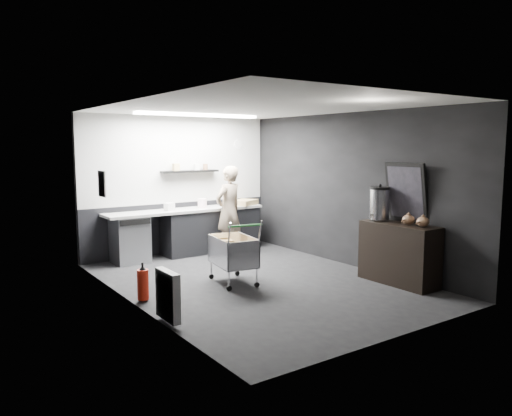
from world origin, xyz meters
TOP-DOWN VIEW (x-y plane):
  - floor at (0.00, 0.00)m, footprint 5.50×5.50m
  - ceiling at (0.00, 0.00)m, footprint 5.50×5.50m
  - wall_back at (0.00, 2.75)m, footprint 5.50×0.00m
  - wall_front at (0.00, -2.75)m, footprint 5.50×0.00m
  - wall_left at (-2.00, 0.00)m, footprint 0.00×5.50m
  - wall_right at (2.00, 0.00)m, footprint 0.00×5.50m
  - kitchen_wall_panel at (0.00, 2.73)m, footprint 3.95×0.02m
  - dado_panel at (0.00, 2.73)m, footprint 3.95×0.02m
  - floating_shelf at (0.20, 2.62)m, footprint 1.20×0.22m
  - wall_clock at (1.40, 2.72)m, footprint 0.20×0.03m
  - poster at (-1.98, 1.30)m, footprint 0.02×0.30m
  - poster_red_band at (-1.98, 1.30)m, footprint 0.02×0.22m
  - radiator at (-1.94, -0.90)m, footprint 0.10×0.50m
  - ceiling_strip at (0.00, 1.85)m, footprint 2.40×0.20m
  - prep_counter at (0.14, 2.42)m, footprint 3.20×0.61m
  - person at (0.69, 1.97)m, footprint 0.72×0.57m
  - shopping_cart at (-0.35, 0.17)m, footprint 0.67×0.98m
  - sideboard at (1.76, -1.28)m, footprint 0.53×1.25m
  - fire_extinguisher at (-1.85, 0.09)m, footprint 0.16×0.16m
  - cardboard_box at (1.33, 2.37)m, footprint 0.63×0.57m
  - pink_tub at (0.36, 2.42)m, footprint 0.18×0.18m
  - white_container at (-0.37, 2.37)m, footprint 0.19×0.16m

SIDE VIEW (x-z plane):
  - floor at x=0.00m, z-range 0.00..0.00m
  - fire_extinguisher at x=-1.85m, z-range -0.01..0.51m
  - radiator at x=-1.94m, z-range 0.05..0.65m
  - prep_counter at x=0.14m, z-range 0.01..0.91m
  - shopping_cart at x=-0.35m, z-range -0.02..0.96m
  - dado_panel at x=0.00m, z-range 0.00..1.00m
  - sideboard at x=1.76m, z-range -0.34..1.53m
  - person at x=0.69m, z-range 0.00..1.74m
  - cardboard_box at x=1.33m, z-range 0.90..1.00m
  - white_container at x=-0.37m, z-range 0.90..1.05m
  - pink_tub at x=0.36m, z-range 0.90..1.08m
  - wall_back at x=0.00m, z-range -1.40..4.10m
  - wall_front at x=0.00m, z-range -1.40..4.10m
  - wall_left at x=-2.00m, z-range -1.40..4.10m
  - wall_right at x=2.00m, z-range -1.40..4.10m
  - poster at x=-1.98m, z-range 1.35..1.75m
  - floating_shelf at x=0.20m, z-range 1.60..1.64m
  - poster_red_band at x=-1.98m, z-range 1.57..1.67m
  - kitchen_wall_panel at x=0.00m, z-range 1.00..2.70m
  - wall_clock at x=1.40m, z-range 2.05..2.25m
  - ceiling_strip at x=0.00m, z-range 2.65..2.69m
  - ceiling at x=0.00m, z-range 2.70..2.70m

